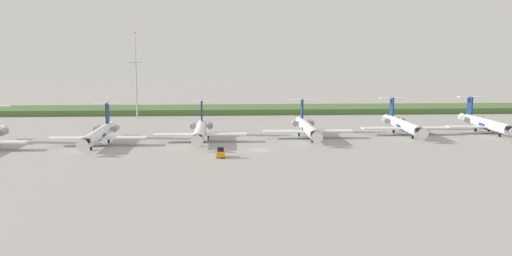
% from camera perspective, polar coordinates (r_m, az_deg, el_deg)
% --- Properties ---
extents(ground_plane, '(500.00, 500.00, 0.00)m').
position_cam_1_polar(ground_plane, '(154.74, -0.32, -0.30)').
color(ground_plane, '#9E9B96').
extents(grass_berm, '(320.00, 20.00, 2.01)m').
position_cam_1_polar(grass_berm, '(201.47, -0.98, 1.91)').
color(grass_berm, '#4C6B38').
rests_on(grass_berm, ground).
extents(regional_jet_second, '(22.81, 31.00, 9.00)m').
position_cam_1_polar(regional_jet_second, '(137.31, -15.86, -0.59)').
color(regional_jet_second, white).
rests_on(regional_jet_second, ground).
extents(regional_jet_third, '(22.81, 31.00, 9.00)m').
position_cam_1_polar(regional_jet_third, '(138.08, -5.76, -0.28)').
color(regional_jet_third, white).
rests_on(regional_jet_third, ground).
extents(regional_jet_fourth, '(22.81, 31.00, 9.00)m').
position_cam_1_polar(regional_jet_fourth, '(143.49, 5.30, 0.04)').
color(regional_jet_fourth, white).
rests_on(regional_jet_fourth, ground).
extents(regional_jet_fifth, '(22.81, 31.00, 9.00)m').
position_cam_1_polar(regional_jet_fifth, '(153.77, 14.86, 0.33)').
color(regional_jet_fifth, white).
rests_on(regional_jet_fifth, ground).
extents(regional_jet_sixth, '(22.81, 31.00, 9.00)m').
position_cam_1_polar(regional_jet_sixth, '(164.04, 22.54, 0.45)').
color(regional_jet_sixth, white).
rests_on(regional_jet_sixth, ground).
extents(antenna_mast, '(4.40, 0.50, 28.33)m').
position_cam_1_polar(antenna_mast, '(185.52, -12.20, 4.52)').
color(antenna_mast, '#B2B2B7').
rests_on(antenna_mast, ground).
extents(baggage_tug, '(1.72, 3.20, 2.30)m').
position_cam_1_polar(baggage_tug, '(116.49, -3.65, -2.55)').
color(baggage_tug, orange).
rests_on(baggage_tug, ground).
extents(safety_cone_front_marker, '(0.44, 0.44, 0.55)m').
position_cam_1_polar(safety_cone_front_marker, '(147.19, 24.61, -1.35)').
color(safety_cone_front_marker, orange).
rests_on(safety_cone_front_marker, ground).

